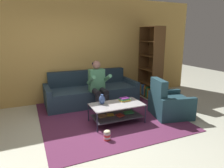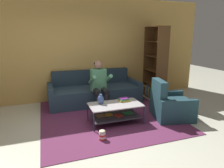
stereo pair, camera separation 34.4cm
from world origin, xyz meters
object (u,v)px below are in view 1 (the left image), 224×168
object	(u,v)px
vase	(102,100)
bookshelf	(151,71)
person_seated_center	(98,84)
popcorn_tub	(107,135)
couch	(92,93)
armchair	(169,104)
coffee_table	(117,110)
book_stack	(124,99)

from	to	relation	value
vase	bookshelf	bearing A→B (deg)	30.89
person_seated_center	popcorn_tub	distance (m)	1.69
couch	vase	xyz separation A→B (m)	(-0.20, -1.35, 0.23)
armchair	popcorn_tub	bearing A→B (deg)	-164.88
coffee_table	person_seated_center	bearing A→B (deg)	95.64
couch	bookshelf	xyz separation A→B (m)	(1.87, -0.11, 0.50)
coffee_table	bookshelf	world-z (taller)	bookshelf
couch	coffee_table	bearing A→B (deg)	-86.53
bookshelf	armchair	distance (m)	1.67
person_seated_center	book_stack	distance (m)	0.87
armchair	popcorn_tub	distance (m)	1.83
bookshelf	popcorn_tub	distance (m)	3.09
vase	bookshelf	xyz separation A→B (m)	(2.06, 1.23, 0.27)
coffee_table	book_stack	bearing A→B (deg)	26.72
armchair	popcorn_tub	xyz separation A→B (m)	(-1.76, -0.48, -0.19)
bookshelf	armchair	bearing A→B (deg)	-108.15
person_seated_center	bookshelf	bearing A→B (deg)	13.70
person_seated_center	popcorn_tub	size ratio (longest dim) A/B	6.37
popcorn_tub	person_seated_center	bearing A→B (deg)	75.71
couch	popcorn_tub	bearing A→B (deg)	-100.54
person_seated_center	vase	world-z (taller)	person_seated_center
popcorn_tub	coffee_table	bearing A→B (deg)	52.95
bookshelf	couch	bearing A→B (deg)	176.52
vase	armchair	size ratio (longest dim) A/B	0.22
person_seated_center	book_stack	size ratio (longest dim) A/B	4.97
person_seated_center	armchair	bearing A→B (deg)	-37.78
coffee_table	popcorn_tub	bearing A→B (deg)	-127.05
couch	vase	distance (m)	1.38
vase	person_seated_center	bearing A→B (deg)	75.82
vase	coffee_table	bearing A→B (deg)	-22.98
couch	armchair	world-z (taller)	armchair
coffee_table	book_stack	distance (m)	0.33
person_seated_center	coffee_table	bearing A→B (deg)	-84.36
vase	popcorn_tub	size ratio (longest dim) A/B	1.10
armchair	popcorn_tub	world-z (taller)	armchair
person_seated_center	bookshelf	world-z (taller)	bookshelf
person_seated_center	coffee_table	xyz separation A→B (m)	(0.09, -0.90, -0.40)
person_seated_center	bookshelf	size ratio (longest dim) A/B	0.59
book_stack	bookshelf	distance (m)	1.99
couch	book_stack	size ratio (longest dim) A/B	10.02
book_stack	armchair	world-z (taller)	armchair
couch	coffee_table	world-z (taller)	couch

